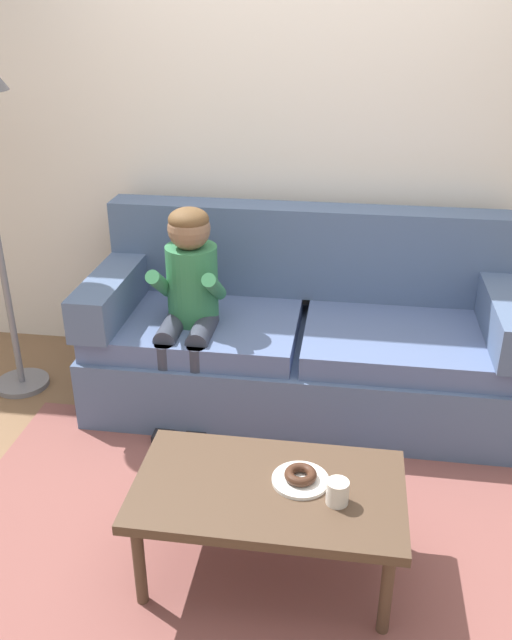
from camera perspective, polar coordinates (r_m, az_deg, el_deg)
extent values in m
plane|color=brown|center=(3.11, 0.84, -14.65)|extent=(10.00, 10.00, 0.00)
cube|color=silver|center=(3.81, 3.92, 16.43)|extent=(8.00, 0.10, 2.80)
cube|color=brown|center=(2.92, 0.16, -17.71)|extent=(2.59, 1.62, 0.01)
cube|color=slate|center=(3.64, 3.80, -4.34)|extent=(2.20, 0.90, 0.38)
cube|color=slate|center=(3.56, -5.01, -0.60)|extent=(1.06, 0.74, 0.12)
cube|color=slate|center=(3.49, 12.88, -1.76)|extent=(1.06, 0.74, 0.12)
cube|color=slate|center=(3.72, 4.52, 5.85)|extent=(2.20, 0.20, 0.50)
cube|color=slate|center=(3.66, -11.83, 2.61)|extent=(0.20, 0.90, 0.22)
cube|color=slate|center=(3.53, 20.38, 0.63)|extent=(0.20, 0.90, 0.22)
cube|color=#4C3828|center=(2.52, 1.07, -14.23)|extent=(0.99, 0.56, 0.04)
cylinder|color=#4C3828|center=(2.58, -9.86, -19.79)|extent=(0.04, 0.04, 0.37)
cylinder|color=#4C3828|center=(2.50, 10.98, -21.82)|extent=(0.04, 0.04, 0.37)
cylinder|color=#4C3828|center=(2.89, -7.17, -13.65)|extent=(0.04, 0.04, 0.37)
cylinder|color=#4C3828|center=(2.82, 10.74, -15.17)|extent=(0.04, 0.04, 0.37)
cylinder|color=#337A4C|center=(3.43, -5.42, 3.09)|extent=(0.26, 0.26, 0.40)
sphere|color=#846047|center=(3.31, -5.71, 7.70)|extent=(0.21, 0.21, 0.21)
ellipsoid|color=brown|center=(3.29, -5.75, 8.49)|extent=(0.20, 0.20, 0.12)
cylinder|color=#333847|center=(3.39, -7.18, -0.78)|extent=(0.11, 0.30, 0.11)
cylinder|color=#333847|center=(3.38, -7.63, -5.40)|extent=(0.09, 0.09, 0.44)
cube|color=black|center=(3.47, -7.60, -9.35)|extent=(0.10, 0.20, 0.06)
cylinder|color=#337A4C|center=(3.35, -8.12, 3.07)|extent=(0.07, 0.29, 0.23)
cylinder|color=#333847|center=(3.36, -4.54, -0.96)|extent=(0.11, 0.30, 0.11)
cylinder|color=#333847|center=(3.34, -4.97, -5.63)|extent=(0.09, 0.09, 0.44)
cube|color=black|center=(3.44, -5.00, -9.62)|extent=(0.10, 0.20, 0.06)
cylinder|color=#337A4C|center=(3.29, -3.56, 2.83)|extent=(0.07, 0.29, 0.23)
cylinder|color=white|center=(2.53, 3.78, -13.40)|extent=(0.21, 0.21, 0.01)
torus|color=#422619|center=(2.51, 3.80, -12.95)|extent=(0.16, 0.16, 0.04)
cylinder|color=silver|center=(2.43, 6.92, -14.29)|extent=(0.08, 0.08, 0.09)
cube|color=blue|center=(3.12, 9.13, -14.24)|extent=(0.16, 0.09, 0.05)
cylinder|color=blue|center=(3.12, 7.52, -14.15)|extent=(0.06, 0.06, 0.05)
cylinder|color=blue|center=(3.13, 10.73, -14.32)|extent=(0.06, 0.06, 0.05)
cylinder|color=slate|center=(4.09, -19.19, -5.07)|extent=(0.30, 0.30, 0.03)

